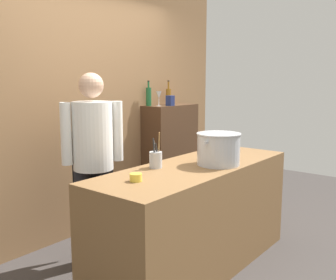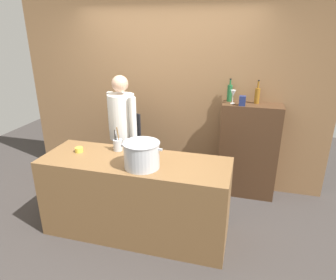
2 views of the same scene
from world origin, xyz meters
The scene contains 12 objects.
ground_plane centered at (0.00, 0.00, 0.00)m, with size 8.00×8.00×0.00m, color #383330.
brick_back_panel centered at (0.00, 1.40, 1.50)m, with size 4.40×0.10×3.00m, color olive.
prep_counter centered at (0.00, 0.00, 0.45)m, with size 2.03×0.70×0.90m, color brown.
bar_cabinet centered at (1.17, 1.19, 0.65)m, with size 0.76×0.32×1.29m, color #472D1C.
chef centered at (-0.45, 0.75, 0.96)m, with size 0.48×0.41×1.66m.
stockpot_large centered at (0.14, -0.13, 1.03)m, with size 0.43×0.37×0.27m.
utensil_crock centered at (-0.28, 0.20, 0.97)m, with size 0.10×0.10×0.29m.
butter_jar centered at (-0.68, 0.04, 0.93)m, with size 0.09×0.09×0.06m, color yellow.
wine_bottle_amber centered at (1.21, 1.26, 1.40)m, with size 0.06×0.06×0.30m.
wine_bottle_green centered at (0.86, 1.28, 1.41)m, with size 0.07×0.07×0.30m.
wine_glass_wide centered at (0.91, 1.16, 1.42)m, with size 0.07×0.07×0.18m.
spice_tin_navy centered at (1.04, 1.09, 1.35)m, with size 0.08×0.08×0.12m, color navy.
Camera 1 is at (-2.56, -1.75, 1.60)m, focal length 40.82 mm.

